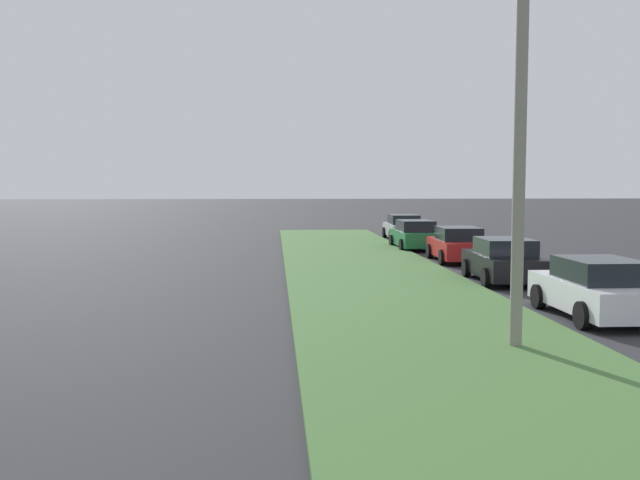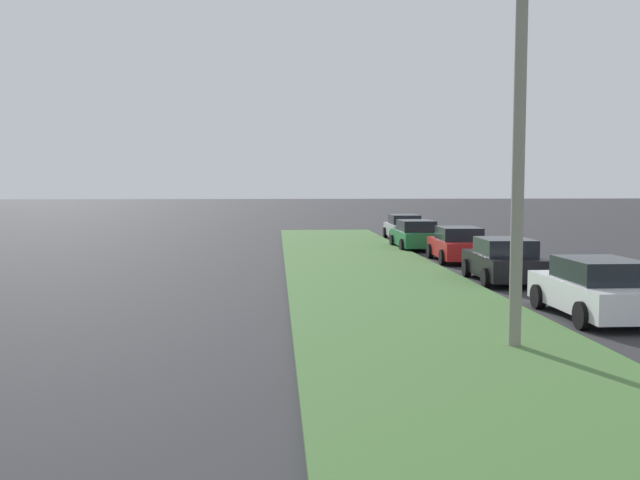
{
  "view_description": "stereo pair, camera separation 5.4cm",
  "coord_description": "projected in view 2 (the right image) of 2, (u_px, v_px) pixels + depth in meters",
  "views": [
    {
      "loc": [
        -8.7,
        11.01,
        3.25
      ],
      "look_at": [
        14.71,
        9.51,
        1.41
      ],
      "focal_mm": 39.9,
      "sensor_mm": 36.0,
      "label": 1
    },
    {
      "loc": [
        -8.7,
        10.96,
        3.25
      ],
      "look_at": [
        14.71,
        9.51,
        1.41
      ],
      "focal_mm": 39.9,
      "sensor_mm": 36.0,
      "label": 2
    }
  ],
  "objects": [
    {
      "name": "parked_car_silver",
      "position": [
        404.0,
        227.0,
        41.84
      ],
      "size": [
        4.32,
        2.06,
        1.47
      ],
      "rotation": [
        0.0,
        0.0,
        -0.01
      ],
      "color": "#B2B5BA",
      "rests_on": "ground"
    },
    {
      "name": "parked_car_red",
      "position": [
        458.0,
        245.0,
        29.81
      ],
      "size": [
        4.35,
        2.12,
        1.47
      ],
      "rotation": [
        0.0,
        0.0,
        -0.03
      ],
      "color": "red",
      "rests_on": "ground"
    },
    {
      "name": "parked_car_white",
      "position": [
        596.0,
        289.0,
        17.19
      ],
      "size": [
        4.3,
        2.02,
        1.47
      ],
      "rotation": [
        0.0,
        0.0,
        -0.0
      ],
      "color": "silver",
      "rests_on": "ground"
    },
    {
      "name": "parked_car_black",
      "position": [
        503.0,
        261.0,
        23.6
      ],
      "size": [
        4.37,
        2.15,
        1.47
      ],
      "rotation": [
        0.0,
        0.0,
        -0.04
      ],
      "color": "black",
      "rests_on": "ground"
    },
    {
      "name": "parked_car_green",
      "position": [
        415.0,
        235.0,
        35.4
      ],
      "size": [
        4.32,
        2.06,
        1.47
      ],
      "rotation": [
        0.0,
        0.0,
        0.01
      ],
      "color": "#1E6B38",
      "rests_on": "ground"
    },
    {
      "name": "streetlight",
      "position": [
        536.0,
        125.0,
        13.6
      ],
      "size": [
        0.84,
        2.85,
        7.5
      ],
      "color": "gray",
      "rests_on": "ground"
    },
    {
      "name": "grass_median",
      "position": [
        401.0,
        303.0,
        19.07
      ],
      "size": [
        60.0,
        6.0,
        0.12
      ],
      "primitive_type": "cube",
      "color": "#477238",
      "rests_on": "ground"
    }
  ]
}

